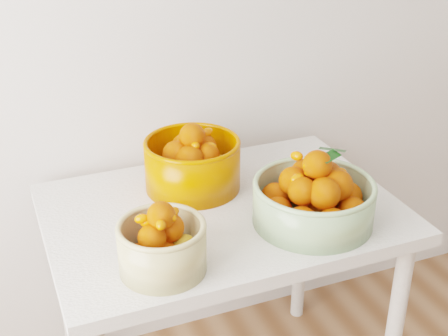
{
  "coord_description": "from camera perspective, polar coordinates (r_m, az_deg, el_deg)",
  "views": [
    {
      "loc": [
        -0.83,
        0.16,
        1.66
      ],
      "look_at": [
        -0.28,
        1.52,
        0.92
      ],
      "focal_mm": 50.0,
      "sensor_mm": 36.0,
      "label": 1
    }
  ],
  "objects": [
    {
      "name": "bowl_orange",
      "position": [
        1.87,
        -2.93,
        0.49
      ],
      "size": [
        0.31,
        0.31,
        0.21
      ],
      "rotation": [
        0.0,
        0.0,
        -0.06
      ],
      "color": "#BF4B00",
      "rests_on": "table"
    },
    {
      "name": "bowl_green",
      "position": [
        1.72,
        8.21,
        -2.72
      ],
      "size": [
        0.4,
        0.4,
        0.22
      ],
      "rotation": [
        0.0,
        0.0,
        0.22
      ],
      "color": "#8DAD7B",
      "rests_on": "table"
    },
    {
      "name": "table",
      "position": [
        1.85,
        -0.15,
        -6.18
      ],
      "size": [
        1.0,
        0.7,
        0.75
      ],
      "color": "silver",
      "rests_on": "ground"
    },
    {
      "name": "bowl_cream",
      "position": [
        1.52,
        -5.68,
        -6.99
      ],
      "size": [
        0.28,
        0.28,
        0.19
      ],
      "rotation": [
        0.0,
        0.0,
        0.34
      ],
      "color": "tan",
      "rests_on": "table"
    }
  ]
}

